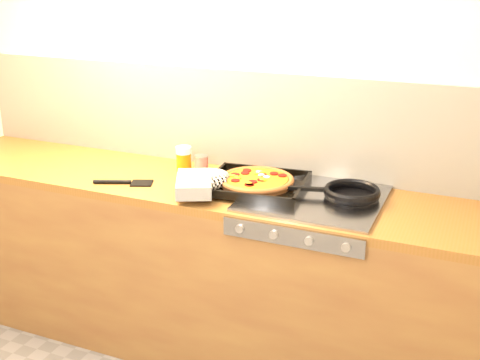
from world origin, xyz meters
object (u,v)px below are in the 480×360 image
at_px(pizza_on_tray, 240,182).
at_px(tomato_can, 201,165).
at_px(juice_glass, 184,159).
at_px(frying_pan, 351,193).

height_order(pizza_on_tray, tomato_can, tomato_can).
xyz_separation_m(pizza_on_tray, juice_glass, (-0.37, 0.14, 0.02)).
xyz_separation_m(tomato_can, juice_glass, (-0.10, 0.00, 0.02)).
distance_m(tomato_can, juice_glass, 0.10).
bearing_deg(frying_pan, tomato_can, 175.37).
relative_size(pizza_on_tray, frying_pan, 1.38).
bearing_deg(pizza_on_tray, frying_pan, 8.77).
bearing_deg(frying_pan, juice_glass, 175.72).
distance_m(pizza_on_tray, frying_pan, 0.50).
relative_size(pizza_on_tray, tomato_can, 6.02).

